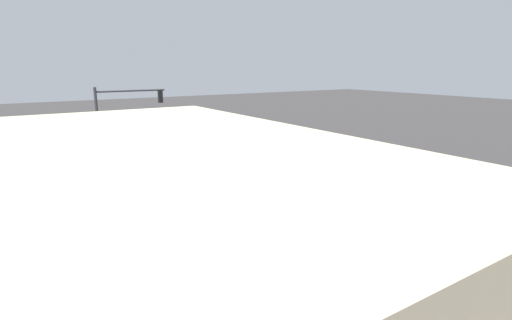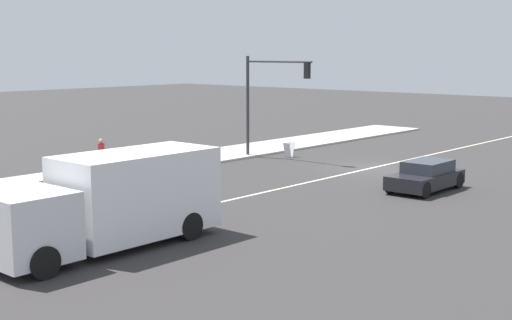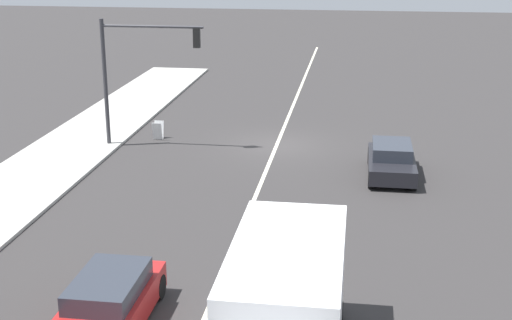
{
  "view_description": "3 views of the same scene",
  "coord_description": "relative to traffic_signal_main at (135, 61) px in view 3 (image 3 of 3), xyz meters",
  "views": [
    {
      "loc": [
        12.87,
        27.78,
        7.0
      ],
      "look_at": [
        -1.15,
        6.28,
        0.94
      ],
      "focal_mm": 28.0,
      "sensor_mm": 36.0,
      "label": 1
    },
    {
      "loc": [
        -19.45,
        31.28,
        5.94
      ],
      "look_at": [
        0.57,
        8.46,
        1.33
      ],
      "focal_mm": 50.0,
      "sensor_mm": 36.0,
      "label": 2
    },
    {
      "loc": [
        -3.52,
        31.09,
        9.15
      ],
      "look_at": [
        -0.17,
        7.89,
        1.75
      ],
      "focal_mm": 50.0,
      "sensor_mm": 36.0,
      "label": 3
    }
  ],
  "objects": [
    {
      "name": "lane_marking_center",
      "position": [
        -6.12,
        -1.21,
        -3.9
      ],
      "size": [
        0.16,
        60.0,
        0.01
      ],
      "primitive_type": "cube",
      "color": "beige",
      "rests_on": "ground"
    },
    {
      "name": "warning_aframe_sign",
      "position": [
        -0.5,
        -1.36,
        -3.47
      ],
      "size": [
        0.45,
        0.53,
        0.84
      ],
      "color": "silver",
      "rests_on": "ground"
    },
    {
      "name": "sedan_dark",
      "position": [
        -11.12,
        2.46,
        -3.27
      ],
      "size": [
        1.81,
        3.97,
        1.29
      ],
      "color": "black",
      "rests_on": "ground"
    },
    {
      "name": "hatchback_red",
      "position": [
        -3.92,
        15.3,
        -3.24
      ],
      "size": [
        1.79,
        4.41,
        1.36
      ],
      "color": "#AD1E1E",
      "rests_on": "ground"
    },
    {
      "name": "traffic_signal_main",
      "position": [
        0.0,
        0.0,
        0.0
      ],
      "size": [
        4.59,
        0.34,
        5.6
      ],
      "color": "#333338",
      "rests_on": "sidewalk_right"
    }
  ]
}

